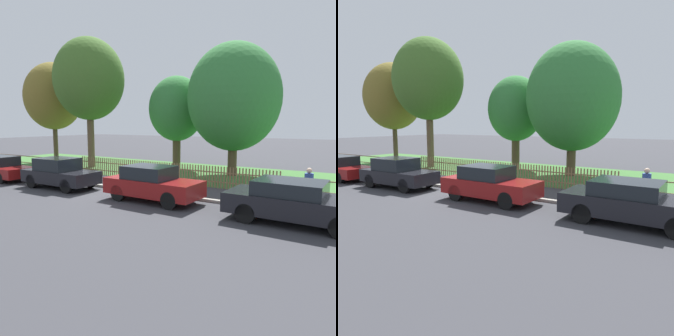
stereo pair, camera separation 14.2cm
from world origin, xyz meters
The scene contains 14 objects.
ground_plane centered at (0.00, 0.00, 0.00)m, with size 120.00×120.00×0.00m, color #38383D.
kerb_stone centered at (0.00, 0.10, 0.06)m, with size 38.14×0.20×0.12m, color #9E998E.
grass_strip centered at (0.00, 7.10, 0.01)m, with size 38.14×8.32×0.01m, color #3D7033.
park_fence centered at (0.00, 2.95, 0.54)m, with size 38.14×0.05×1.08m.
parked_car_silver_hatchback centered at (-8.51, -1.21, 0.66)m, with size 4.62×1.87×1.31m.
parked_car_black_saloon centered at (-3.46, -1.15, 0.75)m, with size 3.96×1.75×1.48m.
parked_car_navy_estate centered at (2.02, -1.04, 0.74)m, with size 4.07×1.76×1.46m.
parked_car_red_compact centered at (7.57, -1.12, 0.71)m, with size 4.42×1.94×1.38m.
covered_motorcycle centered at (0.52, 1.25, 0.67)m, with size 1.93×0.75×1.11m.
tree_nearest_kerb centered at (-12.65, 6.14, 5.33)m, with size 4.64×4.64×8.02m.
tree_behind_motorcycle centered at (-7.86, 5.40, 6.26)m, with size 5.01×5.01×9.17m.
tree_mid_park centered at (-2.16, 8.00, 4.14)m, with size 3.88×3.88×6.41m.
tree_far_left centered at (2.34, 7.05, 4.70)m, with size 5.55×5.55×7.91m.
pedestrian_near_fence centered at (7.63, 1.01, 0.88)m, with size 0.40×0.40×1.55m.
Camera 2 is at (9.65, -11.76, 3.17)m, focal length 35.00 mm.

